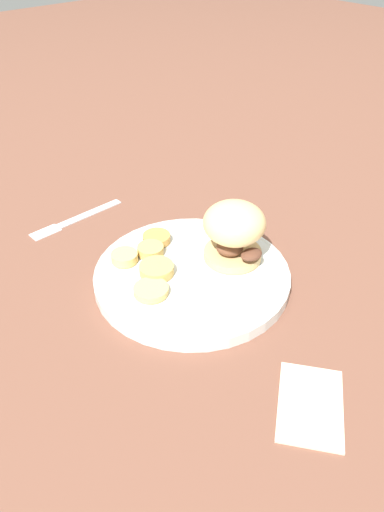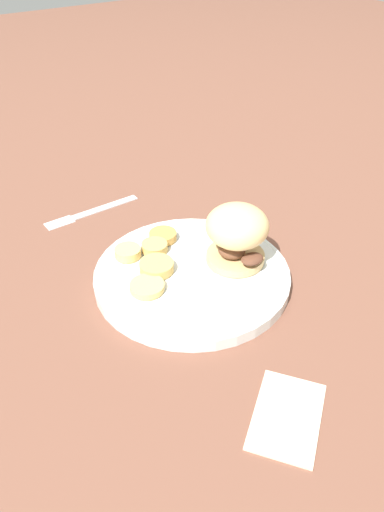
# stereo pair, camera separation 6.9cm
# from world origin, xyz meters

# --- Properties ---
(ground_plane) EXTENTS (4.00, 4.00, 0.00)m
(ground_plane) POSITION_xyz_m (0.00, 0.00, 0.00)
(ground_plane) COLOR brown
(dinner_plate) EXTENTS (0.28, 0.28, 0.02)m
(dinner_plate) POSITION_xyz_m (0.00, 0.00, 0.01)
(dinner_plate) COLOR silver
(dinner_plate) RESTS_ON ground_plane
(sandwich) EXTENTS (0.11, 0.09, 0.09)m
(sandwich) POSITION_xyz_m (0.02, 0.06, 0.07)
(sandwich) COLOR tan
(sandwich) RESTS_ON dinner_plate
(potato_round_0) EXTENTS (0.05, 0.05, 0.01)m
(potato_round_0) POSITION_xyz_m (-0.03, -0.04, 0.03)
(potato_round_0) COLOR tan
(potato_round_0) RESTS_ON dinner_plate
(potato_round_1) EXTENTS (0.04, 0.04, 0.01)m
(potato_round_1) POSITION_xyz_m (-0.08, -0.06, 0.03)
(potato_round_1) COLOR #DBB766
(potato_round_1) RESTS_ON dinner_plate
(potato_round_2) EXTENTS (0.05, 0.05, 0.01)m
(potato_round_2) POSITION_xyz_m (-0.00, -0.07, 0.02)
(potato_round_2) COLOR #DBB766
(potato_round_2) RESTS_ON dinner_plate
(potato_round_3) EXTENTS (0.04, 0.04, 0.01)m
(potato_round_3) POSITION_xyz_m (-0.07, -0.02, 0.03)
(potato_round_3) COLOR tan
(potato_round_3) RESTS_ON dinner_plate
(potato_round_4) EXTENTS (0.04, 0.04, 0.01)m
(potato_round_4) POSITION_xyz_m (-0.09, 0.01, 0.02)
(potato_round_4) COLOR #BC8942
(potato_round_4) RESTS_ON dinner_plate
(fork) EXTENTS (0.02, 0.17, 0.00)m
(fork) POSITION_xyz_m (-0.25, -0.04, 0.00)
(fork) COLOR silver
(fork) RESTS_ON ground_plane
(napkin) EXTENTS (0.12, 0.13, 0.01)m
(napkin) POSITION_xyz_m (0.25, -0.05, 0.00)
(napkin) COLOR beige
(napkin) RESTS_ON ground_plane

